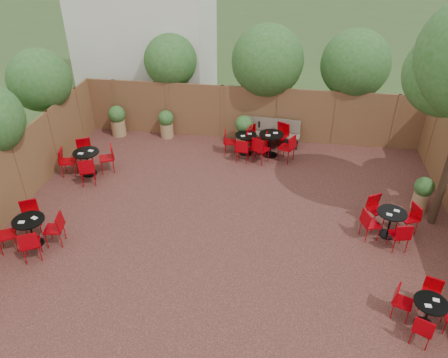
# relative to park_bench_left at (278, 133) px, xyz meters

# --- Properties ---
(ground) EXTENTS (80.00, 80.00, 0.00)m
(ground) POSITION_rel_park_bench_left_xyz_m (-1.06, -4.63, -0.50)
(ground) COLOR #354F23
(ground) RESTS_ON ground
(courtyard_paving) EXTENTS (12.00, 10.00, 0.02)m
(courtyard_paving) POSITION_rel_park_bench_left_xyz_m (-1.06, -4.63, -0.49)
(courtyard_paving) COLOR #331815
(courtyard_paving) RESTS_ON ground
(fence_back) EXTENTS (12.00, 0.08, 2.00)m
(fence_back) POSITION_rel_park_bench_left_xyz_m (-1.06, 0.37, 0.50)
(fence_back) COLOR brown
(fence_back) RESTS_ON ground
(fence_left) EXTENTS (0.08, 10.00, 2.00)m
(fence_left) POSITION_rel_park_bench_left_xyz_m (-7.06, -4.63, 0.50)
(fence_left) COLOR brown
(fence_left) RESTS_ON ground
(neighbour_building) EXTENTS (5.00, 4.00, 8.00)m
(neighbour_building) POSITION_rel_park_bench_left_xyz_m (-5.56, 3.37, 3.50)
(neighbour_building) COLOR beige
(neighbour_building) RESTS_ON ground
(overhang_foliage) EXTENTS (15.41, 10.56, 2.51)m
(overhang_foliage) POSITION_rel_park_bench_left_xyz_m (-2.15, -1.46, 2.16)
(overhang_foliage) COLOR #25511A
(overhang_foliage) RESTS_ON ground
(park_bench_left) EXTENTS (1.56, 0.62, 0.94)m
(park_bench_left) POSITION_rel_park_bench_left_xyz_m (0.00, 0.00, 0.00)
(park_bench_left) COLOR brown
(park_bench_left) RESTS_ON courtyard_paving
(park_bench_right) EXTENTS (1.57, 0.58, 0.96)m
(park_bench_right) POSITION_rel_park_bench_left_xyz_m (-0.37, 0.00, 0.01)
(park_bench_right) COLOR brown
(park_bench_right) RESTS_ON courtyard_paving
(bistro_tables) EXTENTS (10.73, 8.29, 0.94)m
(bistro_tables) POSITION_rel_park_bench_left_xyz_m (-1.57, -3.55, -0.04)
(bistro_tables) COLOR black
(bistro_tables) RESTS_ON courtyard_paving
(planters) EXTENTS (10.63, 3.90, 1.15)m
(planters) POSITION_rel_park_bench_left_xyz_m (-2.21, -0.71, 0.11)
(planters) COLOR #94734A
(planters) RESTS_ON courtyard_paving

